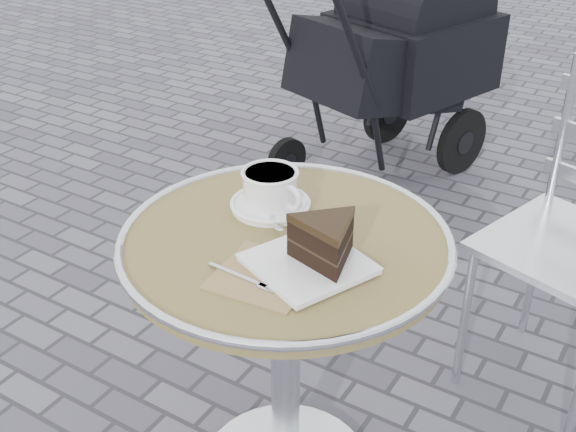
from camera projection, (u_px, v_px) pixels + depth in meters
The scene contains 4 objects.
cafe_table at pixel (285, 300), 1.62m from camera, with size 0.72×0.72×0.74m.
cappuccino_set at pixel (271, 192), 1.63m from camera, with size 0.19×0.19×0.09m.
cake_plate_set at pixel (320, 246), 1.41m from camera, with size 0.34×0.30×0.11m.
baby_stroller at pixel (391, 65), 3.18m from camera, with size 0.82×1.21×1.16m.
Camera 1 is at (0.69, -1.11, 1.54)m, focal length 45.00 mm.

